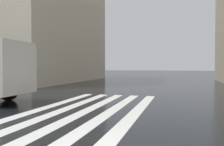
# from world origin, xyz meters

# --- Properties ---
(zebra_crossing) EXTENTS (13.00, 4.50, 0.01)m
(zebra_crossing) POSITION_xyz_m (4.00, 2.41, 0.00)
(zebra_crossing) COLOR silver
(zebra_crossing) RESTS_ON ground_plane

